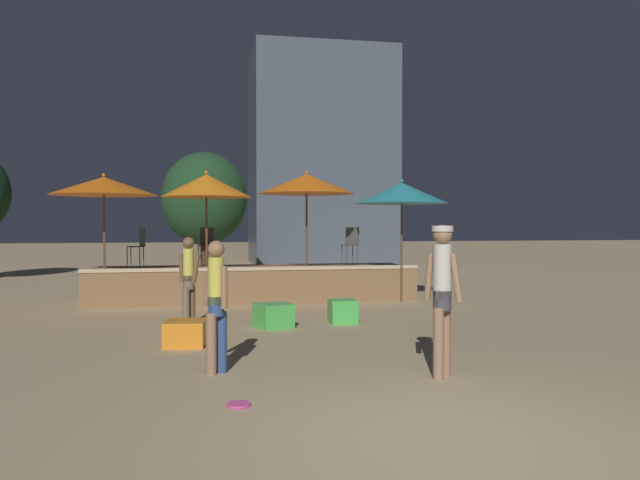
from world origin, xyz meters
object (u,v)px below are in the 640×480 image
object	(u,v)px
cube_seat_2	(343,311)
frisbee_disc	(239,405)
cube_seat_0	(273,316)
bistro_chair_0	(207,242)
bistro_chair_1	(351,241)
bistro_chair_2	(139,243)
background_tree_0	(204,199)
patio_umbrella_3	(206,186)
person_2	(189,280)
person_3	(216,303)
cube_seat_1	(186,333)
patio_umbrella_2	(402,193)
patio_umbrella_0	(307,184)
patio_umbrella_1	(104,186)
person_1	(442,289)

from	to	relation	value
cube_seat_2	frisbee_disc	distance (m)	5.50
cube_seat_0	bistro_chair_0	xyz separation A→B (m)	(-1.14, 4.68, 1.21)
bistro_chair_1	bistro_chair_2	xyz separation A→B (m)	(-5.17, 0.05, 0.00)
cube_seat_0	background_tree_0	bearing A→B (deg)	95.99
cube_seat_2	bistro_chair_0	world-z (taller)	bistro_chair_0
patio_umbrella_3	person_2	world-z (taller)	patio_umbrella_3
bistro_chair_0	person_2	bearing A→B (deg)	-81.15
person_3	frisbee_disc	xyz separation A→B (m)	(0.19, -1.46, -0.87)
cube_seat_0	cube_seat_1	size ratio (longest dim) A/B	1.07
patio_umbrella_2	patio_umbrella_0	bearing A→B (deg)	170.51
cube_seat_0	cube_seat_2	xyz separation A→B (m)	(1.34, 0.27, 0.00)
cube_seat_2	person_3	xyz separation A→B (m)	(-2.43, -3.56, 0.66)
patio_umbrella_1	person_2	xyz separation A→B (m)	(1.87, -3.06, -1.82)
patio_umbrella_1	person_1	size ratio (longest dim) A/B	1.61
patio_umbrella_1	frisbee_disc	world-z (taller)	patio_umbrella_1
patio_umbrella_2	cube_seat_2	size ratio (longest dim) A/B	5.89
cube_seat_2	bistro_chair_0	size ratio (longest dim) A/B	0.55
patio_umbrella_0	background_tree_0	xyz separation A→B (m)	(-2.35, 7.51, -0.08)
patio_umbrella_3	bistro_chair_2	xyz separation A→B (m)	(-1.57, 0.73, -1.32)
cube_seat_1	bistro_chair_2	bearing A→B (deg)	102.12
patio_umbrella_2	person_1	world-z (taller)	patio_umbrella_2
patio_umbrella_1	cube_seat_0	distance (m)	5.26
patio_umbrella_2	cube_seat_0	world-z (taller)	patio_umbrella_2
bistro_chair_0	cube_seat_1	bearing A→B (deg)	-80.19
patio_umbrella_0	patio_umbrella_2	xyz separation A→B (m)	(2.24, -0.37, -0.22)
patio_umbrella_2	cube_seat_0	distance (m)	5.21
patio_umbrella_2	cube_seat_1	distance (m)	7.12
cube_seat_2	background_tree_0	xyz separation A→B (m)	(-2.49, 10.74, 2.52)
patio_umbrella_3	bistro_chair_2	size ratio (longest dim) A/B	3.43
cube_seat_1	background_tree_0	xyz separation A→B (m)	(0.35, 12.42, 2.54)
bistro_chair_1	frisbee_disc	size ratio (longest dim) A/B	3.67
person_2	patio_umbrella_0	bearing A→B (deg)	178.18
person_1	patio_umbrella_3	bearing A→B (deg)	69.24
patio_umbrella_0	bistro_chair_2	size ratio (longest dim) A/B	3.48
background_tree_0	patio_umbrella_2	bearing A→B (deg)	-59.82
person_1	person_2	size ratio (longest dim) A/B	1.14
bistro_chair_2	background_tree_0	xyz separation A→B (m)	(1.56, 6.78, 1.31)
bistro_chair_2	person_1	bearing A→B (deg)	5.28
patio_umbrella_3	bistro_chair_2	bearing A→B (deg)	155.14
person_2	person_3	bearing A→B (deg)	43.59
cube_seat_2	cube_seat_0	bearing A→B (deg)	-168.64
patio_umbrella_1	person_1	bearing A→B (deg)	-55.59
patio_umbrella_0	bistro_chair_0	xyz separation A→B (m)	(-2.33, 1.19, -1.39)
cube_seat_2	patio_umbrella_2	bearing A→B (deg)	53.77
cube_seat_2	person_2	bearing A→B (deg)	-177.65
bistro_chair_1	bistro_chair_0	bearing A→B (deg)	-18.86
person_1	frisbee_disc	world-z (taller)	person_1
cube_seat_0	cube_seat_1	world-z (taller)	cube_seat_0
patio_umbrella_1	cube_seat_2	size ratio (longest dim) A/B	5.98
patio_umbrella_2	bistro_chair_2	world-z (taller)	patio_umbrella_2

